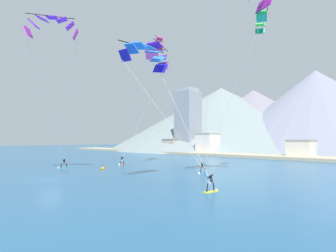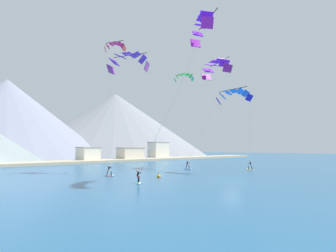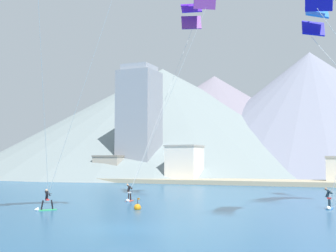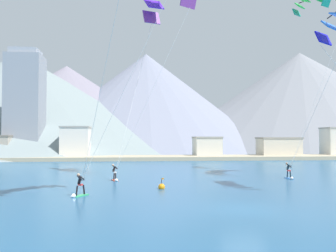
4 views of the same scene
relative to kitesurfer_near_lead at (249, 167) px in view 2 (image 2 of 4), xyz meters
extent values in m
plane|color=#23567F|center=(-17.46, -6.91, -0.49)|extent=(400.00, 400.00, 0.00)
cube|color=yellow|center=(-0.05, -0.21, -0.45)|extent=(0.61, 1.48, 0.07)
cylinder|color=black|center=(-0.10, -0.61, -0.07)|extent=(0.15, 0.25, 0.71)
cylinder|color=black|center=(-0.01, 0.18, -0.07)|extent=(0.15, 0.25, 0.71)
cube|color=white|center=(-0.05, -0.21, 0.33)|extent=(0.33, 0.26, 0.12)
cylinder|color=black|center=(0.03, -0.22, 0.65)|extent=(0.42, 0.26, 0.61)
cylinder|color=black|center=(-0.08, -0.33, 0.82)|extent=(0.52, 0.14, 0.39)
cylinder|color=black|center=(-0.05, -0.10, 0.82)|extent=(0.52, 0.14, 0.39)
cylinder|color=black|center=(-0.25, -0.19, 0.79)|extent=(0.10, 0.52, 0.03)
sphere|color=brown|center=(0.16, -0.24, 1.03)|extent=(0.22, 0.22, 0.22)
cone|color=white|center=(0.05, 0.65, -0.39)|extent=(0.39, 0.34, 0.36)
cube|color=#E54C33|center=(-25.68, 8.78, -0.45)|extent=(0.78, 1.50, 0.07)
cylinder|color=black|center=(-25.78, 9.16, -0.06)|extent=(0.17, 0.26, 0.72)
cylinder|color=black|center=(-25.58, 8.39, -0.06)|extent=(0.17, 0.26, 0.72)
cube|color=white|center=(-25.68, 8.78, 0.33)|extent=(0.35, 0.30, 0.12)
cylinder|color=black|center=(-25.76, 8.76, 0.65)|extent=(0.42, 0.30, 0.61)
cylinder|color=black|center=(-25.69, 8.90, 0.83)|extent=(0.52, 0.21, 0.39)
cylinder|color=black|center=(-25.63, 8.67, 0.83)|extent=(0.52, 0.21, 0.39)
cylinder|color=black|center=(-25.49, 8.83, 0.80)|extent=(0.16, 0.51, 0.03)
sphere|color=tan|center=(-25.87, 8.73, 1.04)|extent=(0.22, 0.22, 0.22)
cone|color=white|center=(-25.47, 7.93, -0.39)|extent=(0.42, 0.38, 0.36)
cube|color=#33B266|center=(-27.69, -0.90, -0.45)|extent=(1.12, 1.46, 0.07)
cylinder|color=black|center=(-27.48, -0.56, -0.07)|extent=(0.22, 0.26, 0.71)
cylinder|color=black|center=(-27.89, -1.24, -0.07)|extent=(0.22, 0.26, 0.71)
cube|color=red|center=(-27.69, -0.90, 0.32)|extent=(0.37, 0.35, 0.12)
cylinder|color=black|center=(-27.75, -0.86, 0.65)|extent=(0.42, 0.37, 0.60)
cylinder|color=black|center=(-27.61, -0.81, 0.82)|extent=(0.48, 0.33, 0.39)
cylinder|color=black|center=(-27.72, -1.01, 0.82)|extent=(0.48, 0.33, 0.39)
cylinder|color=black|center=(-27.51, -1.01, 0.79)|extent=(0.30, 0.46, 0.03)
sphere|color=tan|center=(-27.85, -0.80, 1.03)|extent=(0.22, 0.22, 0.22)
cone|color=white|center=(-28.14, -1.64, -0.39)|extent=(0.46, 0.44, 0.36)
cube|color=#337FDB|center=(-7.83, 8.93, -0.45)|extent=(0.46, 1.45, 0.07)
cylinder|color=#14232D|center=(-7.83, 9.33, -0.06)|extent=(0.12, 0.25, 0.73)
cylinder|color=#14232D|center=(-7.84, 8.54, -0.06)|extent=(0.12, 0.25, 0.73)
cube|color=red|center=(-7.83, 8.93, 0.34)|extent=(0.31, 0.24, 0.12)
cylinder|color=#14232D|center=(-7.92, 8.93, 0.68)|extent=(0.41, 0.22, 0.62)
cylinder|color=#14232D|center=(-7.82, 9.05, 0.85)|extent=(0.53, 0.09, 0.40)
cylinder|color=#14232D|center=(-7.83, 8.81, 0.85)|extent=(0.53, 0.09, 0.40)
cylinder|color=black|center=(-7.64, 8.93, 0.82)|extent=(0.04, 0.52, 0.03)
sphere|color=#9E7051|center=(-8.06, 8.94, 1.06)|extent=(0.22, 0.22, 0.22)
cone|color=white|center=(-7.85, 8.06, -0.39)|extent=(0.37, 0.31, 0.36)
cube|color=#1713B7|center=(-7.08, -4.19, 12.10)|extent=(1.56, 0.75, 1.24)
cube|color=#2C79EE|center=(-7.00, -3.44, 12.93)|extent=(1.60, 0.97, 1.11)
cube|color=#2C79EE|center=(-7.02, -2.46, 13.48)|extent=(1.62, 1.24, 0.84)
cube|color=#2C79EE|center=(-7.15, -1.37, 13.67)|extent=(1.62, 1.38, 0.47)
cube|color=#2C79EE|center=(-7.37, -0.28, 13.48)|extent=(1.60, 1.46, 0.84)
cube|color=#2C79EE|center=(-7.66, 0.66, 12.93)|extent=(1.55, 1.40, 1.11)
cube|color=#1713B7|center=(-7.98, 1.33, 12.10)|extent=(1.49, 1.20, 1.24)
cylinder|color=black|center=(-7.78, -1.47, 13.82)|extent=(0.57, 5.76, 0.10)
cylinder|color=silver|center=(-3.70, -2.32, 6.20)|extent=(6.96, 4.28, 10.82)
cylinder|color=silver|center=(-4.19, 0.68, 6.20)|extent=(7.93, 1.77, 10.82)
cube|color=#803792|center=(-21.78, 15.14, 17.97)|extent=(2.19, 1.39, 1.61)
cube|color=#511ECB|center=(-21.52, 14.42, 19.28)|extent=(2.44, 1.91, 1.41)
cube|color=#511ECB|center=(-20.98, 13.32, 20.17)|extent=(2.58, 2.27, 0.96)
cube|color=#511ECB|center=(-20.24, 12.02, 20.49)|extent=(2.60, 2.43, 0.35)
cube|color=#511ECB|center=(-19.45, 10.76, 20.17)|extent=(2.51, 2.42, 0.96)
cube|color=#511ECB|center=(-18.74, 9.75, 19.28)|extent=(2.29, 2.18, 1.41)
cube|color=#803792|center=(-18.23, 9.18, 17.97)|extent=(1.99, 1.75, 1.61)
cylinder|color=black|center=(-19.44, 12.50, 20.59)|extent=(2.96, 6.31, 0.10)
cylinder|color=silver|center=(-23.64, 12.07, 9.01)|extent=(3.73, 6.52, 16.43)
cylinder|color=silver|center=(-21.79, 8.96, 9.01)|extent=(7.44, 0.29, 16.43)
cube|color=#B11CAF|center=(-19.75, -3.17, 18.13)|extent=(1.56, 1.19, 1.33)
cube|color=#7719EA|center=(-20.06, -3.81, 19.17)|extent=(1.79, 1.55, 1.15)
cube|color=#7719EA|center=(-20.62, -4.70, 19.87)|extent=(1.90, 1.80, 0.79)
cube|color=#7719EA|center=(-21.34, -5.70, 20.12)|extent=(1.92, 1.90, 0.31)
cube|color=#7719EA|center=(-22.11, -6.67, 19.87)|extent=(1.84, 1.89, 0.79)
cube|color=#7719EA|center=(-22.82, -7.45, 19.17)|extent=(1.65, 1.74, 1.15)
cube|color=#B11CAF|center=(-23.35, -7.92, 18.13)|extent=(1.38, 1.45, 1.33)
cylinder|color=black|center=(-20.84, -6.08, 20.04)|extent=(3.04, 5.27, 0.10)
cylinder|color=silver|center=(-23.61, -1.99, 9.15)|extent=(7.83, 2.01, 16.74)
cylinder|color=silver|center=(-25.52, -4.51, 9.15)|extent=(4.03, 7.04, 16.74)
cube|color=#8F1882|center=(0.32, 10.29, 19.91)|extent=(2.38, 1.56, 1.61)
cube|color=#831DE2|center=(-0.04, 9.48, 21.20)|extent=(2.54, 1.99, 1.36)
cube|color=#831DE2|center=(-0.50, 8.26, 22.06)|extent=(2.65, 2.23, 0.91)
cube|color=#831DE2|center=(-0.97, 6.81, 22.36)|extent=(2.70, 2.23, 0.31)
cube|color=#831DE2|center=(-1.40, 5.34, 22.06)|extent=(2.68, 2.09, 0.91)
cube|color=#831DE2|center=(-1.71, 4.08, 21.20)|extent=(2.60, 1.74, 1.36)
cube|color=#8F1882|center=(-1.87, 3.21, 19.91)|extent=(2.47, 1.22, 1.61)
cylinder|color=black|center=(0.02, 6.50, 22.44)|extent=(2.89, 6.97, 0.10)
cylinder|color=silver|center=(-3.60, 9.71, 10.00)|extent=(8.13, 1.59, 18.36)
cylinder|color=silver|center=(-4.77, 5.95, 10.00)|extent=(5.81, 5.99, 18.36)
cube|color=#169C79|center=(-3.30, 16.68, 19.65)|extent=(1.30, 1.06, 0.91)
cube|color=#2DEB4C|center=(-3.03, 16.27, 20.37)|extent=(1.44, 1.28, 0.77)
cube|color=#2DEB4C|center=(-2.66, 15.65, 20.85)|extent=(1.52, 1.40, 0.52)
cube|color=#2DEB4C|center=(-2.24, 14.90, 21.01)|extent=(1.55, 1.40, 0.19)
cube|color=#2DEB4C|center=(-1.84, 14.15, 20.85)|extent=(1.54, 1.36, 0.52)
cube|color=#2DEB4C|center=(-1.52, 13.50, 20.37)|extent=(1.47, 1.20, 0.77)
cube|color=#169C79|center=(-1.32, 13.06, 19.65)|extent=(1.35, 0.95, 0.91)
cylinder|color=black|center=(-1.74, 15.18, 20.98)|extent=(2.28, 3.59, 0.10)
cube|color=#C34933|center=(-20.62, 12.70, 21.58)|extent=(1.01, 0.71, 0.86)
cube|color=#DD2E7A|center=(-20.76, 13.11, 22.21)|extent=(1.14, 0.94, 0.80)
cube|color=#DD2E7A|center=(-21.08, 13.66, 22.63)|extent=(1.19, 1.10, 0.61)
cube|color=#DD2E7A|center=(-21.52, 14.26, 22.78)|extent=(1.19, 1.18, 0.32)
cube|color=#DD2E7A|center=(-22.02, 14.81, 22.63)|extent=(1.13, 1.19, 0.61)
cube|color=#DD2E7A|center=(-22.49, 15.24, 22.21)|extent=(1.00, 1.13, 0.80)
cube|color=#C34933|center=(-22.87, 15.46, 21.58)|extent=(0.81, 0.98, 0.86)
cylinder|color=black|center=(-21.82, 14.01, 22.87)|extent=(1.64, 3.25, 0.10)
sphere|color=orange|center=(-21.55, 2.35, -0.33)|extent=(0.56, 0.56, 0.56)
cylinder|color=black|center=(-21.55, 2.35, 0.17)|extent=(0.04, 0.04, 0.44)
cube|color=orange|center=(-21.46, 2.35, 0.35)|extent=(0.18, 0.01, 0.12)
cube|color=tan|center=(-17.46, 45.28, -0.14)|extent=(180.00, 10.00, 0.70)
cube|color=beige|center=(6.70, 47.83, 1.57)|extent=(8.28, 5.14, 4.11)
cube|color=gray|center=(6.70, 47.83, 3.77)|extent=(8.61, 5.34, 0.30)
cube|color=silver|center=(21.38, 49.76, 2.67)|extent=(7.00, 4.92, 6.31)
cube|color=#99958B|center=(21.38, 49.76, 5.97)|extent=(7.28, 5.12, 0.30)
cube|color=silver|center=(-8.46, 48.78, 1.64)|extent=(5.38, 5.77, 4.25)
cube|color=#99958B|center=(-8.46, 48.78, 3.92)|extent=(5.60, 6.00, 0.30)
cone|color=gray|center=(-19.38, 102.02, 16.44)|extent=(86.34, 86.34, 33.85)
cone|color=gray|center=(40.35, 110.12, 18.23)|extent=(110.51, 110.51, 37.43)
camera|label=1|loc=(13.31, -18.82, 3.96)|focal=28.00mm
camera|label=2|loc=(-46.93, -25.60, 3.65)|focal=28.00mm
camera|label=3|loc=(-4.73, -30.51, 3.31)|focal=50.00mm
camera|label=4|loc=(-23.91, -28.51, 3.66)|focal=40.00mm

